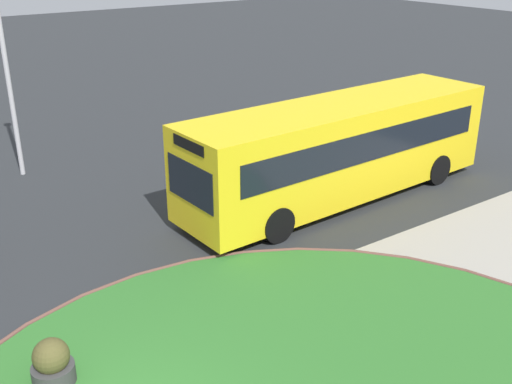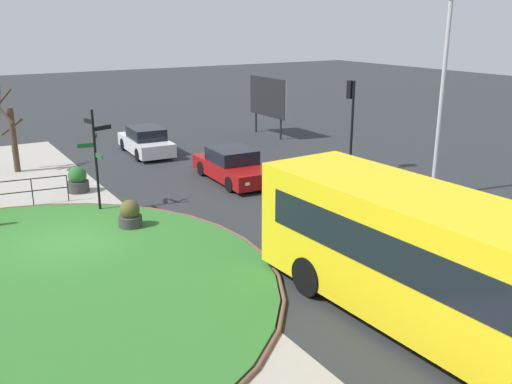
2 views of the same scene
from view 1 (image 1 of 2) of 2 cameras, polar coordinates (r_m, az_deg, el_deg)
bus_yellow at (r=18.79m, az=7.78°, el=4.09°), size 10.74×2.99×3.01m
lamppost_tall at (r=21.54m, az=-22.36°, el=11.70°), size 0.32×0.32×7.54m
planter_kerbside at (r=11.98m, az=-18.40°, el=-15.08°), size 0.77×0.77×1.00m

